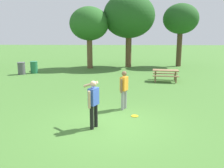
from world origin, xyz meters
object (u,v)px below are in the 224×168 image
Objects in this scene: person_thrower at (124,88)px; picnic_table_near at (165,73)px; tree_broad_center at (89,24)px; tree_slender_mid at (181,20)px; trash_can_beside_table at (21,68)px; frisbee at (135,116)px; trash_can_further_along at (34,67)px; person_catcher at (93,101)px; tree_far_right at (129,16)px.

picnic_table_near is at bearing 65.53° from person_thrower.
tree_broad_center is 8.68m from tree_slender_mid.
tree_slender_mid is (13.44, 5.37, 3.96)m from trash_can_beside_table.
trash_can_further_along reaches higher than frisbee.
frisbee is 0.15× the size of picnic_table_near.
trash_can_beside_table is at bearing 131.09° from frisbee.
person_thrower and person_catcher have the same top height.
tree_far_right is at bearing 28.44° from trash_can_beside_table.
person_thrower is at bearing 114.36° from frisbee.
person_thrower is 1.71× the size of trash_can_beside_table.
person_thrower is 0.30× the size of tree_broad_center.
picnic_table_near is 8.45m from tree_far_right.
trash_can_beside_table is at bearing -151.56° from tree_far_right.
trash_can_further_along is 0.16× the size of tree_slender_mid.
picnic_table_near is (2.44, 7.20, 0.55)m from frisbee.
tree_slender_mid reaches higher than picnic_table_near.
tree_broad_center is 0.93× the size of tree_slender_mid.
person_thrower is 0.28× the size of tree_slender_mid.
person_thrower is 6.91m from picnic_table_near.
person_catcher is at bearing -114.92° from picnic_table_near.
trash_can_beside_table is (-8.36, 9.58, 0.47)m from frisbee.
person_thrower is at bearing -47.49° from trash_can_beside_table.
tree_broad_center is (4.92, 3.74, 3.49)m from trash_can_beside_table.
tree_far_right is at bearing 83.99° from person_catcher.
person_catcher reaches higher than picnic_table_near.
tree_broad_center reaches higher than trash_can_beside_table.
tree_slender_mid is at bearing 20.62° from trash_can_further_along.
frisbee is at bearing -90.60° from tree_far_right.
trash_can_beside_table is at bearing 122.49° from person_catcher.
tree_far_right is at bearing 27.38° from trash_can_further_along.
person_thrower is 1.71× the size of trash_can_further_along.
person_catcher is 14.98m from tree_broad_center.
frisbee is at bearing 39.75° from person_catcher.
picnic_table_near is 1.95× the size of trash_can_further_along.
tree_far_right is at bearing -171.21° from tree_slender_mid.
person_thrower is 1.00× the size of person_catcher.
person_thrower is 1.37m from frisbee.
person_thrower is at bearing -111.39° from tree_slender_mid.
trash_can_beside_table reaches higher than frisbee.
trash_can_further_along is at bearing 126.63° from frisbee.
frisbee is (0.42, -0.92, -0.93)m from person_thrower.
trash_can_beside_table is at bearing -142.80° from tree_broad_center.
tree_far_right is 5.00m from tree_slender_mid.
tree_far_right reaches higher than frisbee.
picnic_table_near is (2.86, 6.28, -0.38)m from person_thrower.
trash_can_beside_table is at bearing -142.18° from trash_can_further_along.
person_catcher is 17.80m from tree_slender_mid.
tree_far_right is (7.73, 4.00, 4.23)m from trash_can_further_along.
person_catcher is 0.24× the size of tree_far_right.
tree_broad_center reaches higher than trash_can_further_along.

